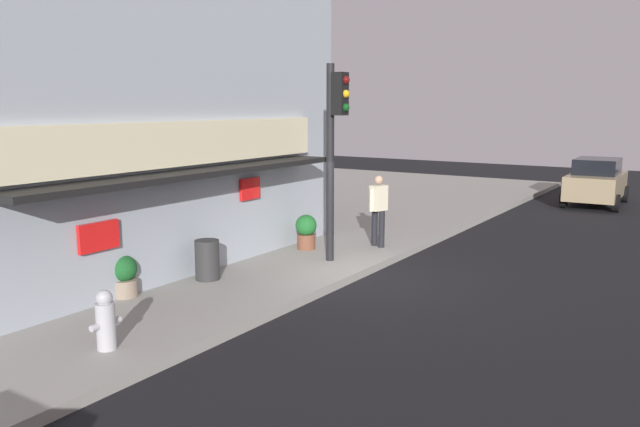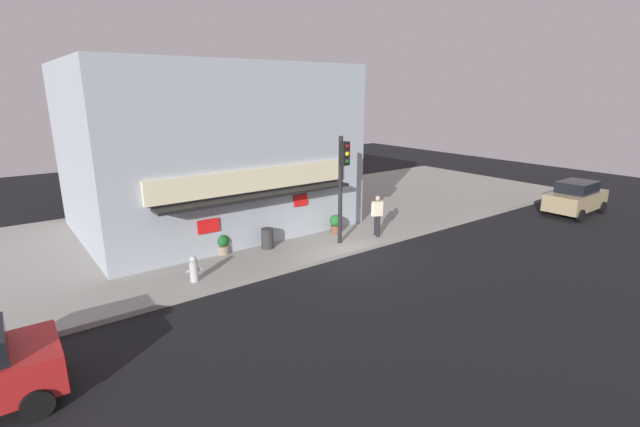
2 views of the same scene
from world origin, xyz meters
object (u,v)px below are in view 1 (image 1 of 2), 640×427
object	(u,v)px
traffic_light	(335,136)
trash_can	(207,260)
pedestrian	(378,207)
potted_plant_by_window	(306,231)
parked_car_tan	(596,182)
potted_plant_by_doorway	(124,276)
fire_hydrant	(106,321)

from	to	relation	value
traffic_light	trash_can	distance (m)	4.00
pedestrian	potted_plant_by_window	xyz separation A→B (m)	(-1.24, 1.40, -0.56)
trash_can	parked_car_tan	xyz separation A→B (m)	(16.37, -4.78, 0.31)
traffic_light	trash_can	world-z (taller)	traffic_light
potted_plant_by_doorway	parked_car_tan	distance (m)	18.88
potted_plant_by_window	parked_car_tan	xyz separation A→B (m)	(12.87, -4.65, 0.26)
potted_plant_by_window	parked_car_tan	bearing A→B (deg)	-19.84
traffic_light	potted_plant_by_doorway	xyz separation A→B (m)	(-4.55, 1.90, -2.52)
fire_hydrant	parked_car_tan	xyz separation A→B (m)	(20.07, -3.39, 0.28)
potted_plant_by_doorway	parked_car_tan	world-z (taller)	parked_car_tan
traffic_light	parked_car_tan	size ratio (longest dim) A/B	1.14
fire_hydrant	trash_can	size ratio (longest dim) A/B	1.09
pedestrian	parked_car_tan	size ratio (longest dim) A/B	0.46
traffic_light	fire_hydrant	world-z (taller)	traffic_light
trash_can	potted_plant_by_window	distance (m)	3.50
fire_hydrant	potted_plant_by_window	bearing A→B (deg)	9.92
traffic_light	fire_hydrant	xyz separation A→B (m)	(-6.50, 0.00, -2.48)
fire_hydrant	trash_can	xyz separation A→B (m)	(3.71, 1.39, -0.02)
potted_plant_by_doorway	pedestrian	bearing A→B (deg)	-17.42
trash_can	potted_plant_by_window	bearing A→B (deg)	-2.18
potted_plant_by_window	pedestrian	bearing A→B (deg)	-48.42
potted_plant_by_doorway	parked_car_tan	size ratio (longest dim) A/B	0.20
fire_hydrant	potted_plant_by_doorway	size ratio (longest dim) A/B	1.14
trash_can	potted_plant_by_window	world-z (taller)	potted_plant_by_window
potted_plant_by_doorway	trash_can	bearing A→B (deg)	-16.04
pedestrian	potted_plant_by_window	world-z (taller)	pedestrian
potted_plant_by_window	potted_plant_by_doorway	bearing A→B (deg)	173.08
traffic_light	fire_hydrant	distance (m)	6.96
fire_hydrant	potted_plant_by_window	size ratio (longest dim) A/B	1.04
potted_plant_by_doorway	potted_plant_by_window	size ratio (longest dim) A/B	0.91
potted_plant_by_window	fire_hydrant	bearing A→B (deg)	-170.08
traffic_light	potted_plant_by_window	size ratio (longest dim) A/B	5.16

